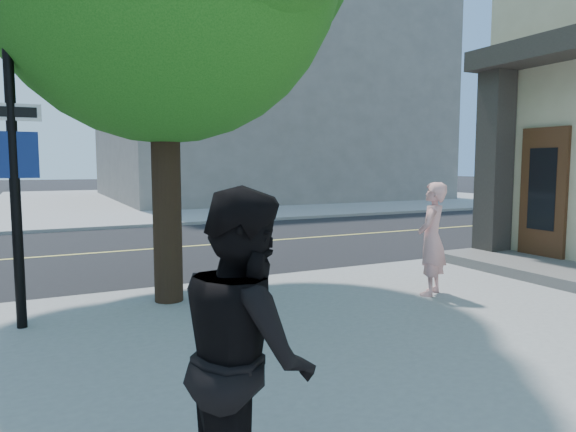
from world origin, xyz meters
TOP-DOWN VIEW (x-y plane):
  - sidewalk_ne at (13.50, 21.50)m, footprint 29.00×25.00m
  - filler_ne at (14.00, 22.00)m, footprint 18.00×16.00m
  - man_on_phone at (6.38, -2.35)m, footprint 0.75×0.69m
  - pedestrian at (2.01, -5.74)m, footprint 0.82×0.99m

SIDE VIEW (x-z plane):
  - sidewalk_ne at x=13.50m, z-range 0.00..0.12m
  - man_on_phone at x=6.38m, z-range 0.12..1.84m
  - pedestrian at x=2.01m, z-range 0.12..1.99m
  - filler_ne at x=14.00m, z-range 0.12..14.12m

